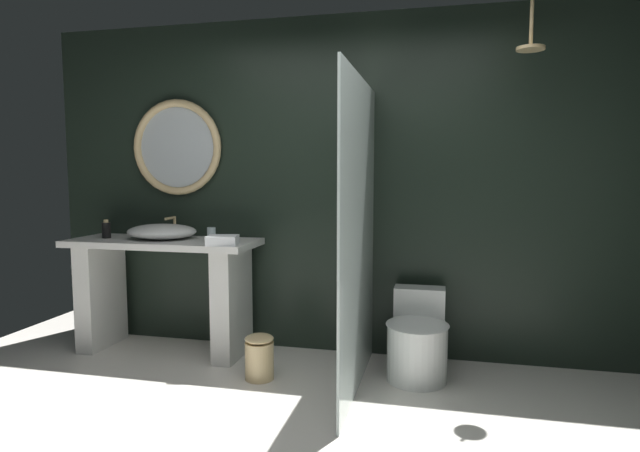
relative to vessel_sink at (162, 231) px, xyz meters
The scene contains 11 objects.
back_wall_panel 1.43m from the vessel_sink, 13.45° to the left, with size 4.80×0.10×2.60m, color black.
vanity_counter 0.42m from the vessel_sink, 52.57° to the right, with size 1.48×0.56×0.89m.
vessel_sink is the anchor object (origin of this frame).
tumbler_cup 0.45m from the vessel_sink, ahead, with size 0.06×0.06×0.11m, color silver.
soap_dispenser 0.47m from the vessel_sink, behind, with size 0.07×0.07×0.15m.
round_wall_mirror 0.71m from the vessel_sink, 84.50° to the left, with size 0.78×0.06×0.78m.
shower_glass_panel 1.68m from the vessel_sink, 13.88° to the right, with size 0.02×1.35×2.01m, color silver.
rain_shower_head 2.96m from the vessel_sink, ahead, with size 0.18×0.18×0.32m.
toilet 2.12m from the vessel_sink, ahead, with size 0.43×0.61×0.59m.
waste_bin 1.30m from the vessel_sink, 23.53° to the right, with size 0.20×0.20×0.31m.
folded_hand_towel 0.64m from the vessel_sink, 19.33° to the right, with size 0.22×0.18×0.07m, color white.
Camera 1 is at (0.79, -2.15, 1.41)m, focal length 29.53 mm.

